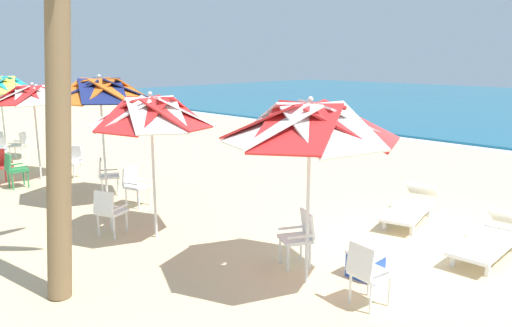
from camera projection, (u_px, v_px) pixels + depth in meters
ground_plane at (425, 254)px, 7.97m from camera, size 80.00×80.00×0.00m
beach_umbrella_0 at (310, 124)px, 6.48m from camera, size 2.44×2.44×2.66m
plastic_chair_0 at (367, 270)px, 6.22m from camera, size 0.51×0.53×0.87m
plastic_chair_1 at (299, 235)px, 7.45m from camera, size 0.60×0.61×0.87m
beach_umbrella_1 at (151, 114)px, 8.26m from camera, size 2.15×2.15×2.60m
plastic_chair_2 at (109, 210)px, 8.69m from camera, size 0.57×0.59×0.87m
beach_umbrella_2 at (100, 91)px, 10.36m from camera, size 2.29×2.29×2.81m
plastic_chair_3 at (135, 184)px, 10.48m from camera, size 0.57×0.55×0.87m
plastic_chair_4 at (106, 174)px, 11.32m from camera, size 0.59×0.61×0.87m
beach_umbrella_3 at (33, 96)px, 12.44m from camera, size 2.06×2.06×2.53m
plastic_chair_5 at (14, 168)px, 11.91m from camera, size 0.47×0.49×0.87m
plastic_chair_6 at (72, 160)px, 12.88m from camera, size 0.62×0.63×0.87m
plastic_chair_7 at (0, 164)px, 12.35m from camera, size 0.53×0.50×0.87m
plastic_chair_8 at (20, 144)px, 15.29m from camera, size 0.63×0.63×0.87m
sun_lounger_0 at (491, 239)px, 7.89m from camera, size 0.68×2.16×0.62m
sun_lounger_1 at (411, 206)px, 9.60m from camera, size 1.09×2.23×0.62m
palm_tree_0 at (52, 5)px, 5.92m from camera, size 2.87×3.07×6.08m
cooler_box at (365, 265)px, 7.09m from camera, size 0.50×0.34×0.40m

